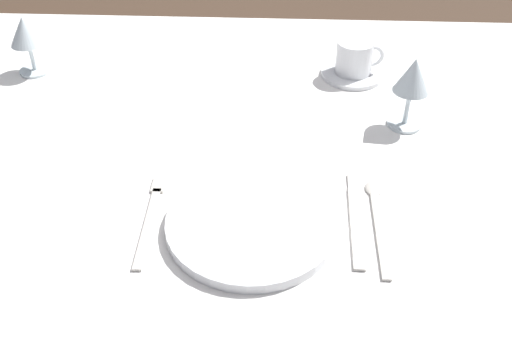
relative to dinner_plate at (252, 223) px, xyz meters
name	(u,v)px	position (x,y,z in m)	size (l,w,h in m)	color
dining_table	(259,168)	(0.00, 0.26, -0.09)	(1.80, 1.11, 0.74)	white
dinner_plate	(252,223)	(0.00, 0.00, 0.00)	(0.27, 0.27, 0.02)	white
fork_outer	(151,215)	(-0.16, 0.02, -0.01)	(0.02, 0.21, 0.00)	beige
dinner_knife	(356,220)	(0.16, 0.02, -0.01)	(0.02, 0.22, 0.00)	beige
spoon_soup	(377,214)	(0.20, 0.04, -0.01)	(0.03, 0.22, 0.01)	beige
saucer_left	(352,74)	(0.20, 0.50, 0.00)	(0.14, 0.14, 0.01)	white
coffee_cup_left	(355,57)	(0.20, 0.50, 0.04)	(0.11, 0.08, 0.07)	white
wine_glass_centre	(26,34)	(-0.52, 0.49, 0.08)	(0.07, 0.07, 0.13)	silver
wine_glass_left	(413,80)	(0.28, 0.30, 0.09)	(0.07, 0.07, 0.14)	silver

